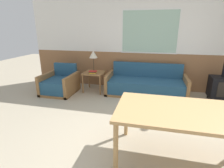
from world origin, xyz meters
name	(u,v)px	position (x,y,z in m)	size (l,w,h in m)	color
ground_plane	(148,143)	(0.00, 0.00, 0.00)	(16.00, 16.00, 0.00)	#B2A58C
wall_back	(155,41)	(-0.01, 2.63, 1.36)	(7.20, 0.09, 2.70)	#8E603D
couch	(146,86)	(-0.16, 2.11, 0.24)	(2.04, 0.82, 0.78)	olive
armchair	(60,84)	(-2.42, 1.70, 0.23)	(0.82, 0.87, 0.75)	olive
side_table	(94,75)	(-1.56, 2.05, 0.45)	(0.55, 0.55, 0.54)	olive
table_lamp	(93,55)	(-1.60, 2.14, 0.99)	(0.22, 0.22, 0.57)	#4C3823
book_stack	(93,72)	(-1.56, 1.95, 0.57)	(0.21, 0.19, 0.06)	gold
dining_table	(190,116)	(0.48, -0.25, 0.66)	(1.82, 0.93, 0.73)	tan
wood_stove	(224,78)	(1.64, 2.07, 0.59)	(0.58, 0.41, 2.55)	black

